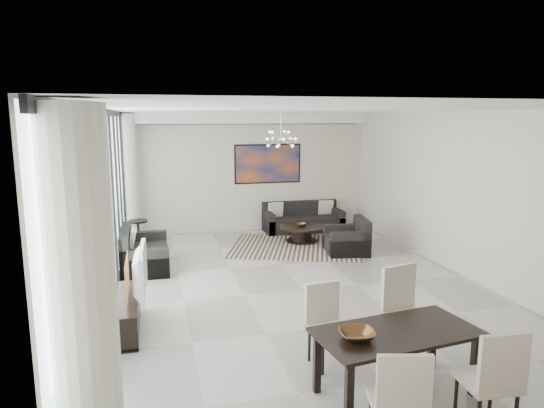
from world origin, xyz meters
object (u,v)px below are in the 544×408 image
object	(u,v)px
dining_table	(397,339)
coffee_table	(302,233)
tv_console	(124,314)
sofa_main	(303,221)
television	(134,273)

from	to	relation	value
dining_table	coffee_table	bearing A→B (deg)	81.18
tv_console	sofa_main	bearing A→B (deg)	50.47
coffee_table	tv_console	world-z (taller)	tv_console
sofa_main	television	size ratio (longest dim) A/B	1.72
television	sofa_main	bearing A→B (deg)	-37.27
television	dining_table	xyz separation A→B (m)	(2.59, -2.28, -0.17)
coffee_table	sofa_main	world-z (taller)	sofa_main
television	dining_table	distance (m)	3.46
tv_console	dining_table	distance (m)	3.57
sofa_main	television	distance (m)	6.27
coffee_table	tv_console	distance (m)	5.35
sofa_main	television	bearing A→B (deg)	-128.58
coffee_table	sofa_main	size ratio (longest dim) A/B	0.53
dining_table	tv_console	bearing A→B (deg)	140.73
tv_console	dining_table	xyz separation A→B (m)	(2.75, -2.25, 0.37)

